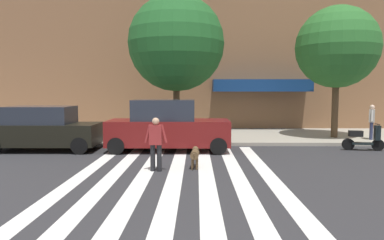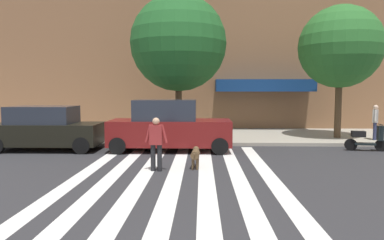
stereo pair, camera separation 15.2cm
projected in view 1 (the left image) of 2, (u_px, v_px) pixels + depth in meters
name	position (u px, v px, depth m)	size (l,w,h in m)	color
ground_plane	(195.00, 190.00, 8.64)	(160.00, 160.00, 0.00)	#2B2B2D
sidewalk_far	(196.00, 136.00, 18.52)	(80.00, 6.00, 0.15)	#9D9685
crosswalk_stripes	(172.00, 190.00, 8.65)	(5.85, 13.24, 0.01)	silver
parked_car_near_curb	(44.00, 129.00, 14.29)	(4.33, 1.92, 1.82)	black
parked_car_behind_first	(168.00, 127.00, 14.22)	(4.90, 1.94, 2.09)	maroon
parked_scooter	(363.00, 139.00, 14.33)	(1.63, 0.57, 1.11)	black
street_tree_nearest	(176.00, 43.00, 16.53)	(4.55, 4.55, 6.82)	#4C3823
street_tree_middle	(337.00, 47.00, 16.93)	(3.95, 3.95, 6.39)	#4C3823
pedestrian_dog_walker	(156.00, 141.00, 10.61)	(0.71, 0.26, 1.64)	black
dog_on_leash	(195.00, 154.00, 11.08)	(0.29, 0.96, 0.65)	brown
pedestrian_bystander	(372.00, 120.00, 16.47)	(0.39, 0.67, 1.64)	#282D4C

